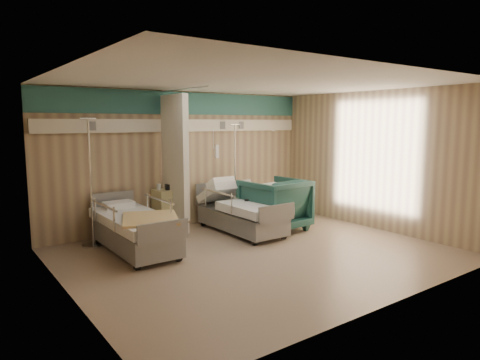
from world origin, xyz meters
name	(u,v)px	position (x,y,z in m)	size (l,w,h in m)	color
ground	(258,254)	(0.00, 0.00, 0.00)	(6.00, 5.00, 0.00)	gray
room_walls	(248,141)	(-0.03, 0.25, 1.86)	(6.04, 5.04, 2.82)	tan
bed_right	(241,217)	(0.60, 1.30, 0.32)	(1.00, 2.16, 0.63)	white
bed_left	(136,233)	(-1.60, 1.30, 0.32)	(1.00, 2.16, 0.63)	white
bedside_cabinet	(168,211)	(-0.55, 2.20, 0.42)	(0.50, 0.48, 0.85)	#CDC380
visitor_armchair	(275,204)	(1.25, 1.05, 0.53)	(1.12, 1.15, 1.05)	#1D4943
waffle_blanket	(274,177)	(1.21, 1.04, 1.08)	(0.57, 0.50, 0.06)	white
iv_stand_right	(235,201)	(1.10, 2.22, 0.44)	(0.38, 0.38, 2.14)	silver
iv_stand_left	(93,221)	(-2.08, 2.04, 0.46)	(0.40, 0.40, 2.25)	silver
call_remote	(248,200)	(0.72, 1.24, 0.65)	(0.16, 0.07, 0.04)	black
tan_blanket	(150,218)	(-1.53, 0.84, 0.65)	(0.85, 1.07, 0.04)	tan
toiletry_bag	(171,187)	(-0.52, 2.13, 0.91)	(0.20, 0.13, 0.11)	black
white_cup	(159,187)	(-0.70, 2.26, 0.91)	(0.08, 0.08, 0.12)	white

